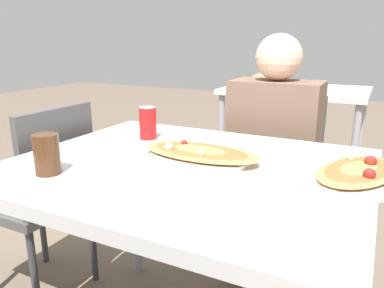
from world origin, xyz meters
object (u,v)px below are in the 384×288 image
object	(u,v)px
drink_glass	(47,154)
pizza_second	(358,173)
soda_can	(148,123)
person_seated	(273,141)
dining_table	(187,187)
chair_far_seated	(277,172)
pizza_main	(200,154)
chair_side_left	(43,192)

from	to	relation	value
drink_glass	pizza_second	bearing A→B (deg)	24.20
soda_can	person_seated	bearing A→B (deg)	50.53
soda_can	pizza_second	world-z (taller)	soda_can
dining_table	chair_far_seated	world-z (taller)	chair_far_seated
dining_table	drink_glass	world-z (taller)	drink_glass
chair_far_seated	pizza_main	distance (m)	0.77
dining_table	person_seated	world-z (taller)	person_seated
dining_table	soda_can	distance (m)	0.37
chair_far_seated	pizza_second	xyz separation A→B (m)	(0.39, -0.68, 0.28)
chair_side_left	soda_can	size ratio (longest dim) A/B	7.04
person_seated	drink_glass	world-z (taller)	person_seated
dining_table	person_seated	bearing A→B (deg)	81.59
pizza_second	chair_far_seated	bearing A→B (deg)	119.82
dining_table	pizza_main	bearing A→B (deg)	73.83
chair_far_seated	pizza_main	xyz separation A→B (m)	(-0.08, -0.71, 0.28)
person_seated	pizza_second	distance (m)	0.69
soda_can	chair_side_left	bearing A→B (deg)	-162.10
pizza_main	chair_far_seated	bearing A→B (deg)	83.56
pizza_second	person_seated	bearing A→B (deg)	124.48
pizza_second	chair_side_left	bearing A→B (deg)	-178.17
pizza_main	soda_can	size ratio (longest dim) A/B	3.26
chair_side_left	pizza_main	distance (m)	0.80
chair_far_seated	pizza_main	bearing A→B (deg)	83.56
pizza_main	soda_can	distance (m)	0.33
chair_side_left	person_seated	world-z (taller)	person_seated
chair_side_left	dining_table	bearing A→B (deg)	-94.45
person_seated	soda_can	distance (m)	0.61
chair_far_seated	person_seated	world-z (taller)	person_seated
chair_far_seated	chair_side_left	world-z (taller)	same
chair_side_left	drink_glass	bearing A→B (deg)	-127.27
dining_table	chair_side_left	xyz separation A→B (m)	(-0.73, 0.06, -0.18)
chair_far_seated	drink_glass	distance (m)	1.16
dining_table	drink_glass	size ratio (longest dim) A/B	9.27
chair_side_left	chair_far_seated	bearing A→B (deg)	-49.25
dining_table	pizza_main	distance (m)	0.12
chair_side_left	pizza_second	xyz separation A→B (m)	(1.22, 0.04, 0.28)
chair_side_left	person_seated	xyz separation A→B (m)	(0.83, 0.60, 0.19)
dining_table	pizza_second	distance (m)	0.50
person_seated	soda_can	xyz separation A→B (m)	(-0.38, -0.46, 0.14)
dining_table	chair_far_seated	size ratio (longest dim) A/B	1.23
dining_table	soda_can	xyz separation A→B (m)	(-0.28, 0.20, 0.14)
pizza_main	pizza_second	xyz separation A→B (m)	(0.47, 0.04, -0.00)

